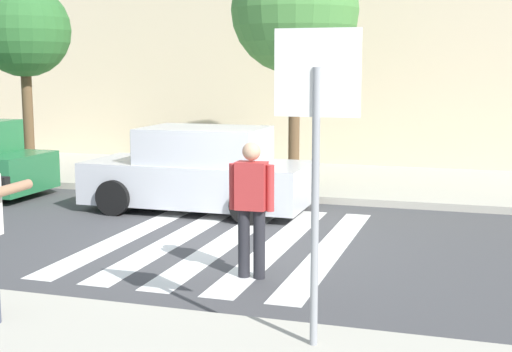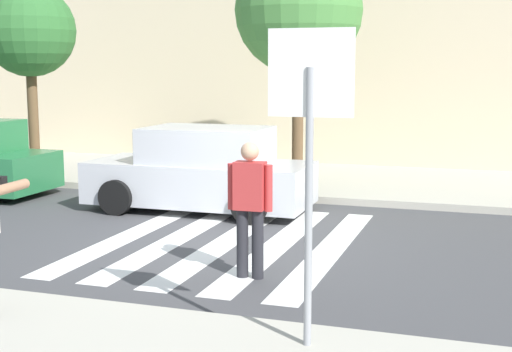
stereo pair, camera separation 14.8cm
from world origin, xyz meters
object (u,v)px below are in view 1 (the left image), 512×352
Objects in this scene: street_tree_center at (295,10)px; stop_sign at (317,117)px; parked_car_silver at (199,172)px; street_tree_west at (24,32)px; pedestrian_crossing at (252,202)px.

stop_sign is at bearing -74.36° from street_tree_center.
parked_car_silver is at bearing 120.49° from stop_sign.
parked_car_silver is 0.94× the size of street_tree_west.
stop_sign is at bearing -43.15° from street_tree_west.
parked_car_silver is at bearing -112.09° from street_tree_center.
parked_car_silver is 4.25m from street_tree_center.
pedestrian_crossing reaches higher than parked_car_silver.
street_tree_center reaches higher than stop_sign.
street_tree_center is at bearing 105.64° from stop_sign.
street_tree_west reaches higher than pedestrian_crossing.
street_tree_center is (-2.44, 8.71, 1.60)m from stop_sign.
pedestrian_crossing is 4.39m from parked_car_silver.
street_tree_center reaches higher than street_tree_west.
street_tree_west is (-5.11, 2.09, 2.70)m from parked_car_silver.
street_tree_center reaches higher than parked_car_silver.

